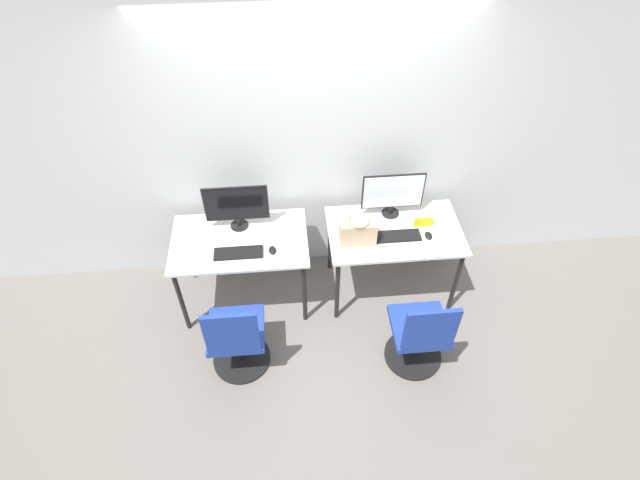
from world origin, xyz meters
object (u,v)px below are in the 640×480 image
office_chair_left (237,340)px  mouse_right (429,235)px  monitor_left (236,206)px  keyboard_left (238,253)px  monitor_right (393,193)px  handbag (358,231)px  office_chair_right (420,337)px  keyboard_right (397,236)px  mouse_left (272,250)px

office_chair_left → mouse_right: (1.63, 0.62, 0.40)m
monitor_left → keyboard_left: 0.40m
office_chair_left → monitor_right: 1.77m
keyboard_left → handbag: 0.99m
office_chair_left → monitor_left: bearing=87.2°
office_chair_right → handbag: bearing=120.3°
keyboard_left → keyboard_right: size_ratio=1.00×
mouse_right → keyboard_right: bearing=175.3°
office_chair_left → office_chair_right: bearing=-3.8°
office_chair_left → mouse_right: bearing=21.0°
monitor_left → office_chair_right: bearing=-35.5°
office_chair_left → office_chair_right: (1.45, -0.10, 0.00)m
keyboard_left → office_chair_left: bearing=-94.4°
keyboard_left → keyboard_right: 1.33m
keyboard_right → monitor_right: bearing=90.0°
office_chair_left → monitor_right: size_ratio=1.68×
mouse_right → mouse_left: bearing=-177.7°
mouse_left → monitor_right: bearing=19.6°
monitor_left → keyboard_left: size_ratio=1.34×
mouse_left → keyboard_left: bearing=-179.5°
mouse_left → office_chair_right: 1.37m
office_chair_left → handbag: handbag is taller
monitor_left → keyboard_left: bearing=-90.0°
mouse_right → handbag: (-0.61, 0.00, 0.10)m
keyboard_right → office_chair_right: (0.08, -0.74, -0.40)m
monitor_right → handbag: 0.48m
handbag → keyboard_left: bearing=-176.8°
mouse_left → office_chair_left: size_ratio=0.10×
monitor_left → office_chair_left: 1.10m
monitor_left → office_chair_left: size_ratio=0.60×
keyboard_right → keyboard_left: bearing=-176.7°
mouse_right → office_chair_left: bearing=-159.0°
monitor_left → keyboard_right: monitor_left is taller
keyboard_right → mouse_left: bearing=-175.9°
handbag → mouse_left: bearing=-175.7°
keyboard_left → mouse_right: mouse_right is taller
mouse_left → mouse_right: 1.31m
monitor_right → mouse_left: bearing=-160.4°
monitor_right → keyboard_right: monitor_right is taller
monitor_right → office_chair_right: size_ratio=0.60×
keyboard_left → office_chair_right: size_ratio=0.44×
keyboard_right → office_chair_left: bearing=-154.7°
monitor_left → office_chair_left: (-0.04, -0.90, -0.62)m
mouse_left → office_chair_right: office_chair_right is taller
office_chair_right → office_chair_left: bearing=176.2°
office_chair_right → handbag: handbag is taller
monitor_right → mouse_right: monitor_right is taller
mouse_right → monitor_left: bearing=170.1°
monitor_right → mouse_right: (0.26, -0.32, -0.21)m
monitor_left → mouse_right: monitor_left is taller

